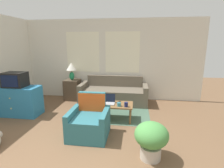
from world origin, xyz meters
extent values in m
cube|color=silver|center=(0.00, 3.69, 1.30)|extent=(6.26, 0.05, 2.60)
cube|color=white|center=(-0.74, 3.66, 1.55)|extent=(1.10, 0.01, 1.30)
cube|color=white|center=(0.58, 3.66, 1.55)|extent=(1.10, 0.01, 1.30)
cube|color=#476651|center=(0.43, 2.55, 0.00)|extent=(1.96, 1.89, 0.01)
cube|color=#665B4C|center=(0.35, 3.17, 0.22)|extent=(1.81, 0.86, 0.45)
cube|color=#665B4C|center=(0.35, 3.54, 0.40)|extent=(1.81, 0.12, 0.80)
cube|color=#665B4C|center=(-0.62, 3.17, 0.30)|extent=(0.14, 0.86, 0.60)
cube|color=#665B4C|center=(1.33, 3.17, 0.30)|extent=(0.14, 0.86, 0.60)
cube|color=#2D6B75|center=(0.12, 1.07, 0.21)|extent=(0.56, 0.74, 0.43)
cube|color=#2D6B75|center=(0.12, 1.39, 0.42)|extent=(0.56, 0.10, 0.83)
cube|color=#2D6B75|center=(-0.21, 1.07, 0.27)|extent=(0.10, 0.74, 0.55)
cube|color=#2D6B75|center=(0.46, 1.07, 0.27)|extent=(0.10, 0.74, 0.55)
cube|color=#D1511E|center=(0.12, 1.33, 0.52)|extent=(0.57, 0.01, 0.60)
cube|color=teal|center=(-2.00, 1.90, 0.38)|extent=(1.16, 0.52, 0.76)
sphere|color=tan|center=(-2.00, 1.64, 0.53)|extent=(0.04, 0.04, 0.04)
sphere|color=tan|center=(-2.00, 1.64, 0.26)|extent=(0.04, 0.04, 0.04)
cube|color=black|center=(-2.00, 1.90, 0.94)|extent=(0.54, 0.40, 0.37)
cube|color=#0F1938|center=(-2.00, 1.70, 0.94)|extent=(0.44, 0.01, 0.29)
cube|color=#4C3D2D|center=(-1.04, 3.34, 0.33)|extent=(0.48, 0.48, 0.67)
ellipsoid|color=#1E8451|center=(-1.04, 3.34, 0.80)|extent=(0.17, 0.17, 0.26)
cylinder|color=tan|center=(-1.04, 3.34, 0.96)|extent=(0.02, 0.02, 0.06)
cone|color=white|center=(-1.04, 3.34, 1.11)|extent=(0.33, 0.33, 0.24)
cube|color=brown|center=(0.43, 1.93, 0.38)|extent=(1.09, 0.54, 0.03)
cylinder|color=brown|center=(-0.06, 1.71, 0.18)|extent=(0.04, 0.04, 0.37)
cylinder|color=brown|center=(0.93, 1.71, 0.18)|extent=(0.04, 0.04, 0.37)
cylinder|color=brown|center=(-0.06, 2.15, 0.18)|extent=(0.04, 0.04, 0.37)
cylinder|color=brown|center=(0.93, 2.15, 0.18)|extent=(0.04, 0.04, 0.37)
cube|color=#B7B7BC|center=(0.37, 1.91, 0.41)|extent=(0.34, 0.21, 0.02)
cube|color=black|center=(0.37, 2.04, 0.52)|extent=(0.34, 0.06, 0.20)
cylinder|color=#191E4C|center=(0.83, 1.78, 0.45)|extent=(0.09, 0.09, 0.11)
cylinder|color=teal|center=(0.04, 2.09, 0.44)|extent=(0.08, 0.08, 0.09)
cylinder|color=teal|center=(0.66, 1.80, 0.44)|extent=(0.09, 0.09, 0.09)
cube|color=gold|center=(0.03, 1.92, 0.42)|extent=(0.23, 0.22, 0.04)
cube|color=black|center=(0.63, 2.04, 0.41)|extent=(0.09, 0.16, 0.02)
cylinder|color=#BCB2A3|center=(1.30, 0.52, 0.11)|extent=(0.33, 0.33, 0.22)
ellipsoid|color=#4C9347|center=(1.30, 0.52, 0.42)|extent=(0.54, 0.54, 0.41)
camera|label=1|loc=(1.01, -2.05, 1.83)|focal=28.00mm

